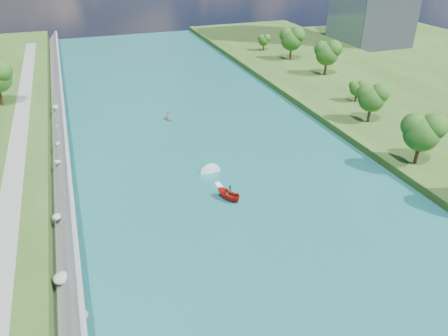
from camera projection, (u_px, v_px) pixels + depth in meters
name	position (u px, v px, depth m)	size (l,w,h in m)	color
ground	(275.00, 248.00, 57.39)	(260.00, 260.00, 0.00)	#2D5119
river_water	(224.00, 176.00, 73.88)	(55.00, 240.00, 0.10)	#19615D
riprap_bank	(62.00, 197.00, 65.07)	(3.65, 236.00, 4.05)	slate
riverside_path	(11.00, 193.00, 62.62)	(3.00, 200.00, 0.10)	gray
trees_east	(404.00, 105.00, 84.38)	(19.45, 134.98, 11.87)	#2B5416
motorboat	(225.00, 191.00, 68.41)	(3.60, 19.02, 2.08)	#B0150E
raft	(168.00, 118.00, 95.61)	(2.60, 2.97, 1.71)	gray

